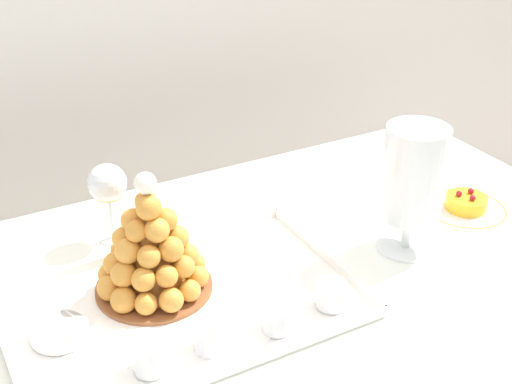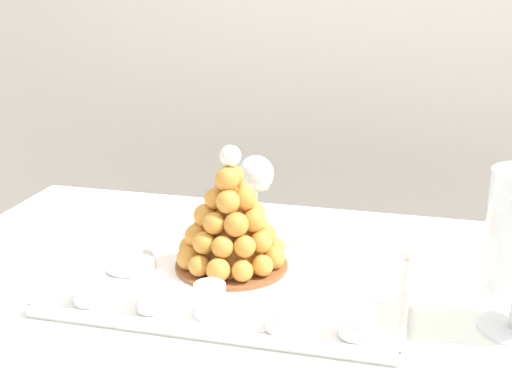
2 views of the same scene
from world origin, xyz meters
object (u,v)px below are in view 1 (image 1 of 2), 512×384
at_px(dessert_cup_left, 78,382).
at_px(wine_glass, 108,186).
at_px(serving_tray, 183,306).
at_px(dessert_cup_centre, 209,336).
at_px(dessert_cup_mid_right, 277,318).
at_px(dessert_cup_right, 332,295).
at_px(dessert_cup_mid_left, 150,356).
at_px(croquembouche, 151,249).
at_px(creme_brulee_ramekin, 59,331).
at_px(fruit_tart_plate, 466,206).
at_px(macaron_goblet, 413,175).

height_order(dessert_cup_left, wine_glass, wine_glass).
distance_m(serving_tray, dessert_cup_left, 0.27).
xyz_separation_m(dessert_cup_left, dessert_cup_centre, (0.22, 0.00, -0.00)).
height_order(dessert_cup_left, dessert_cup_mid_right, dessert_cup_left).
height_order(dessert_cup_left, dessert_cup_right, dessert_cup_left).
relative_size(serving_tray, dessert_cup_centre, 10.64).
bearing_deg(dessert_cup_right, dessert_cup_left, -179.85).
xyz_separation_m(serving_tray, wine_glass, (-0.04, 0.29, 0.12)).
relative_size(serving_tray, dessert_cup_mid_left, 10.78).
bearing_deg(dessert_cup_centre, croquembouche, 96.14).
bearing_deg(dessert_cup_right, dessert_cup_mid_left, 179.88).
height_order(dessert_cup_right, creme_brulee_ramekin, dessert_cup_right).
bearing_deg(croquembouche, dessert_cup_mid_right, -55.60).
bearing_deg(dessert_cup_mid_right, fruit_tart_plate, 15.22).
bearing_deg(dessert_cup_mid_left, croquembouche, 67.52).
distance_m(croquembouche, dessert_cup_right, 0.34).
relative_size(serving_tray, croquembouche, 2.57).
distance_m(dessert_cup_left, dessert_cup_right, 0.47).
relative_size(dessert_cup_centre, wine_glass, 0.34).
distance_m(croquembouche, dessert_cup_left, 0.29).
relative_size(dessert_cup_left, wine_glass, 0.34).
bearing_deg(dessert_cup_centre, dessert_cup_left, -179.70).
bearing_deg(dessert_cup_mid_left, fruit_tart_plate, 10.34).
xyz_separation_m(dessert_cup_mid_left, macaron_goblet, (0.60, 0.09, 0.14)).
relative_size(croquembouche, fruit_tart_plate, 1.30).
distance_m(serving_tray, dessert_cup_mid_right, 0.18).
bearing_deg(dessert_cup_right, fruit_tart_plate, 17.71).
bearing_deg(macaron_goblet, dessert_cup_mid_right, -164.18).
xyz_separation_m(serving_tray, fruit_tart_plate, (0.71, 0.02, 0.01)).
xyz_separation_m(dessert_cup_mid_left, wine_glass, (0.08, 0.42, 0.09)).
xyz_separation_m(dessert_cup_mid_right, fruit_tart_plate, (0.59, 0.16, -0.02)).
height_order(dessert_cup_centre, fruit_tart_plate, dessert_cup_centre).
xyz_separation_m(serving_tray, dessert_cup_left, (-0.23, -0.13, 0.03)).
height_order(creme_brulee_ramekin, wine_glass, wine_glass).
height_order(dessert_cup_mid_left, fruit_tart_plate, dessert_cup_mid_left).
distance_m(dessert_cup_centre, dessert_cup_right, 0.25).
distance_m(creme_brulee_ramekin, wine_glass, 0.34).
relative_size(dessert_cup_right, fruit_tart_plate, 0.30).
height_order(dessert_cup_mid_left, dessert_cup_centre, same).
distance_m(croquembouche, fruit_tart_plate, 0.74).
height_order(dessert_cup_mid_left, dessert_cup_mid_right, dessert_cup_mid_left).
xyz_separation_m(croquembouche, dessert_cup_centre, (0.02, -0.20, -0.06)).
bearing_deg(fruit_tart_plate, macaron_goblet, -165.80).
bearing_deg(serving_tray, dessert_cup_mid_right, -50.77).
height_order(fruit_tart_plate, wine_glass, wine_glass).
bearing_deg(macaron_goblet, croquembouche, 168.37).
height_order(dessert_cup_centre, wine_glass, wine_glass).
bearing_deg(dessert_cup_centre, fruit_tart_plate, 11.88).
bearing_deg(macaron_goblet, dessert_cup_right, -159.29).
height_order(dessert_cup_mid_left, creme_brulee_ramekin, dessert_cup_mid_left).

